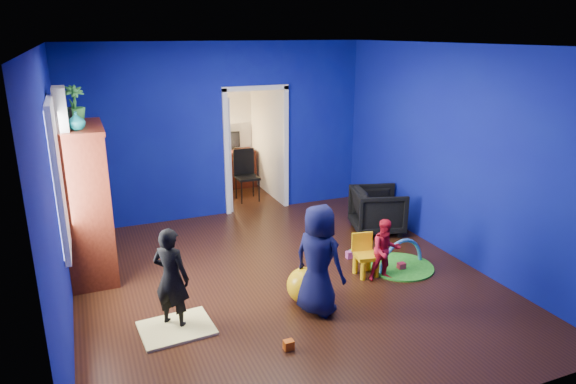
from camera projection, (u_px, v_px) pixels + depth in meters
name	position (u px, v px, depth m)	size (l,w,h in m)	color
floor	(284.00, 281.00, 6.55)	(5.00, 5.50, 0.01)	black
ceiling	(283.00, 45.00, 5.68)	(5.00, 5.50, 0.01)	white
wall_back	(222.00, 131.00, 8.54)	(5.00, 0.02, 2.90)	navy
wall_front	(427.00, 263.00, 3.69)	(5.00, 0.02, 2.90)	navy
wall_left	(55.00, 196.00, 5.20)	(0.02, 5.50, 2.90)	navy
wall_right	(453.00, 153.00, 7.02)	(0.02, 5.50, 2.90)	navy
alcove	(241.00, 132.00, 9.59)	(1.00, 1.75, 2.50)	silver
armchair	(378.00, 210.00, 8.07)	(0.75, 0.78, 0.71)	black
child_black	(171.00, 278.00, 5.40)	(0.41, 0.27, 1.12)	black
child_navy	(319.00, 260.00, 5.65)	(0.62, 0.40, 1.27)	#0E1535
toddler_red	(385.00, 250.00, 6.46)	(0.40, 0.31, 0.81)	red
vase	(76.00, 121.00, 5.87)	(0.20, 0.20, 0.21)	#0C5164
potted_plant	(74.00, 104.00, 6.29)	(0.26, 0.26, 0.46)	#2F8334
tv_armoire	(86.00, 203.00, 6.46)	(0.58, 1.14, 1.96)	#391509
crt_tv	(89.00, 199.00, 6.47)	(0.46, 0.70, 0.54)	silver
yellow_blanket	(177.00, 328.00, 5.48)	(0.75, 0.60, 0.03)	#F2E07A
hopper_ball	(305.00, 285.00, 5.98)	(0.43, 0.43, 0.43)	yellow
kid_chair	(366.00, 257.00, 6.63)	(0.28, 0.28, 0.50)	yellow
play_mat	(401.00, 267.00, 6.91)	(0.87, 0.87, 0.02)	green
toy_arch	(401.00, 266.00, 6.91)	(0.78, 0.78, 0.05)	#3F8CD8
window_left	(56.00, 177.00, 5.49)	(0.03, 0.95, 1.55)	white
curtain	(71.00, 189.00, 6.10)	(0.14, 0.42, 2.40)	slate
doorway	(256.00, 152.00, 8.88)	(1.16, 0.10, 2.10)	white
study_desk	(233.00, 169.00, 10.41)	(0.88, 0.44, 0.75)	#3D140A
desk_monitor	(230.00, 140.00, 10.34)	(0.40, 0.05, 0.32)	black
desk_lamp	(217.00, 142.00, 10.19)	(0.14, 0.14, 0.14)	#FFD88C
folding_chair	(247.00, 177.00, 9.54)	(0.40, 0.40, 0.92)	black
book_shelf	(228.00, 86.00, 10.01)	(0.88, 0.24, 0.04)	white
toy_0	(401.00, 266.00, 6.83)	(0.10, 0.08, 0.10)	#F02843
toy_1	(367.00, 238.00, 7.77)	(0.11, 0.11, 0.11)	#287CE4
toy_2	(289.00, 345.00, 5.12)	(0.10, 0.08, 0.10)	#DA510B
toy_3	(352.00, 252.00, 7.25)	(0.11, 0.11, 0.11)	green
toy_4	(350.00, 255.00, 7.19)	(0.10, 0.08, 0.10)	#BC468E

